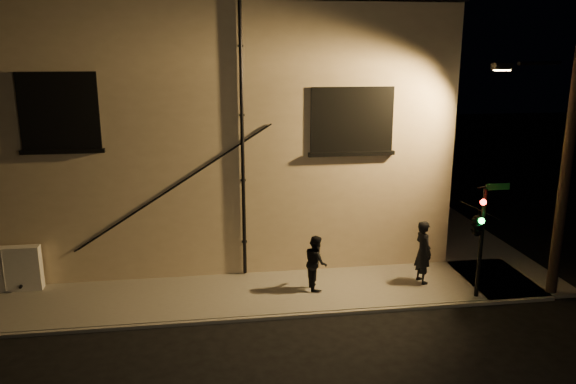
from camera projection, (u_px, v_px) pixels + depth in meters
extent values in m
plane|color=black|center=(318.00, 315.00, 15.46)|extent=(90.00, 90.00, 0.00)
cube|color=slate|center=(208.00, 297.00, 16.46)|extent=(20.00, 3.00, 0.12)
cube|color=slate|center=(430.00, 218.00, 24.02)|extent=(3.00, 16.00, 0.12)
cube|color=beige|center=(203.00, 122.00, 22.60)|extent=(16.00, 12.00, 8.50)
cube|color=black|center=(198.00, 7.00, 21.50)|extent=(16.20, 12.20, 0.30)
cube|color=black|center=(59.00, 111.00, 15.98)|extent=(2.20, 0.10, 2.20)
cube|color=black|center=(59.00, 111.00, 16.00)|extent=(1.98, 0.05, 1.98)
cube|color=black|center=(352.00, 120.00, 17.29)|extent=(2.60, 0.10, 2.00)
cube|color=#A5B28C|center=(352.00, 120.00, 17.31)|extent=(2.38, 0.05, 1.78)
cylinder|color=black|center=(243.00, 145.00, 16.93)|extent=(0.11, 0.11, 8.30)
cylinder|color=black|center=(171.00, 189.00, 16.98)|extent=(5.96, 0.04, 3.75)
cylinder|color=black|center=(175.00, 187.00, 16.98)|extent=(5.96, 0.04, 3.75)
cube|color=white|center=(5.00, 269.00, 16.60)|extent=(2.06, 0.35, 1.35)
imported|color=black|center=(423.00, 252.00, 17.13)|extent=(0.58, 0.78, 1.96)
imported|color=black|center=(316.00, 262.00, 16.73)|extent=(0.66, 0.83, 1.65)
cylinder|color=black|center=(481.00, 244.00, 15.99)|extent=(0.12, 0.12, 3.22)
imported|color=black|center=(478.00, 222.00, 15.67)|extent=(0.62, 1.97, 0.78)
sphere|color=#FF140C|center=(483.00, 202.00, 15.34)|extent=(0.17, 0.17, 0.17)
sphere|color=#14FF3F|center=(482.00, 221.00, 15.48)|extent=(0.17, 0.17, 0.17)
cube|color=#0C4C1E|center=(498.00, 187.00, 15.62)|extent=(0.70, 0.03, 0.18)
cylinder|color=black|center=(565.00, 177.00, 15.80)|extent=(0.30, 0.30, 7.24)
cylinder|color=black|center=(540.00, 63.00, 15.44)|extent=(1.84, 1.00, 0.10)
cube|color=black|center=(502.00, 66.00, 15.88)|extent=(0.55, 0.28, 0.18)
cube|color=#FFC672|center=(502.00, 70.00, 15.90)|extent=(0.42, 0.20, 0.04)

